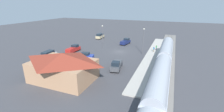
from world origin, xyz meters
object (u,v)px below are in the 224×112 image
object	(u,v)px
station_building	(63,66)
pickup_charcoal	(116,65)
suv_silver	(48,55)
light_pole_near_platform	(143,38)
suv_tan	(100,36)
light_pole_lot_center	(102,35)
pedestrian_on_platform	(156,47)
pickup_navy	(126,42)
pedestrian_waiting_far	(154,49)
pickup_red	(73,49)
passenger_train	(159,84)
sedan_blue	(85,56)

from	to	relation	value
station_building	pickup_charcoal	size ratio (longest dim) A/B	2.22
suv_silver	light_pole_near_platform	size ratio (longest dim) A/B	0.64
suv_tan	light_pole_lot_center	size ratio (longest dim) A/B	0.62
station_building	light_pole_near_platform	distance (m)	25.09
pickup_charcoal	suv_tan	world-z (taller)	suv_tan
pedestrian_on_platform	pickup_charcoal	xyz separation A→B (m)	(6.80, 18.50, -0.25)
pickup_navy	suv_tan	size ratio (longest dim) A/B	1.15
pickup_charcoal	suv_silver	bearing A→B (deg)	0.51
pedestrian_waiting_far	pickup_charcoal	world-z (taller)	pickup_charcoal
light_pole_near_platform	pickup_red	bearing A→B (deg)	15.75
passenger_train	pedestrian_waiting_far	world-z (taller)	passenger_train
pickup_charcoal	sedan_blue	world-z (taller)	pickup_charcoal
pedestrian_waiting_far	pickup_navy	xyz separation A→B (m)	(11.21, -7.06, -0.25)
station_building	suv_silver	distance (m)	14.81
pedestrian_on_platform	pedestrian_waiting_far	size ratio (longest dim) A/B	1.00
suv_tan	light_pole_near_platform	distance (m)	26.80
pedestrian_on_platform	pickup_navy	size ratio (longest dim) A/B	0.30
suv_silver	suv_tan	world-z (taller)	same
pedestrian_on_platform	light_pole_lot_center	xyz separation A→B (m)	(16.78, 4.57, 3.69)
suv_silver	pickup_red	size ratio (longest dim) A/B	0.92
pickup_navy	light_pole_lot_center	xyz separation A→B (m)	(5.05, 9.38, 3.94)
pickup_red	station_building	bearing A→B (deg)	119.64
passenger_train	pickup_charcoal	world-z (taller)	passenger_train
pickup_red	pickup_charcoal	bearing A→B (deg)	155.73
pedestrian_on_platform	light_pole_near_platform	xyz separation A→B (m)	(3.45, 4.90, 3.61)
station_building	light_pole_lot_center	size ratio (longest dim) A/B	1.58
pedestrian_waiting_far	pedestrian_on_platform	bearing A→B (deg)	-103.02
pickup_navy	pickup_red	distance (m)	19.83
passenger_train	sedan_blue	world-z (taller)	passenger_train
passenger_train	suv_tan	bearing A→B (deg)	-53.24
pedestrian_waiting_far	pickup_red	bearing A→B (deg)	19.78
pedestrian_waiting_far	light_pole_near_platform	world-z (taller)	light_pole_near_platform
light_pole_lot_center	pedestrian_on_platform	bearing A→B (deg)	-164.77
suv_silver	pickup_red	distance (m)	8.35
suv_silver	light_pole_lot_center	bearing A→B (deg)	-124.81
pickup_navy	suv_silver	bearing A→B (deg)	57.69
pickup_navy	suv_tan	distance (m)	14.50
pedestrian_on_platform	pedestrian_waiting_far	distance (m)	2.31
station_building	pickup_charcoal	xyz separation A→B (m)	(-7.85, -8.76, -1.85)
passenger_train	suv_silver	bearing A→B (deg)	-16.62
suv_silver	sedan_blue	size ratio (longest dim) A/B	1.05
passenger_train	pickup_navy	world-z (taller)	passenger_train
pedestrian_on_platform	pickup_navy	bearing A→B (deg)	-22.30
sedan_blue	light_pole_lot_center	distance (m)	11.01
station_building	suv_silver	xyz separation A→B (m)	(11.94, -8.59, -1.73)
pedestrian_waiting_far	station_building	bearing A→B (deg)	60.55
pedestrian_on_platform	pickup_charcoal	bearing A→B (deg)	69.82
station_building	pickup_red	xyz separation A→B (m)	(9.42, -16.55, -1.85)
suv_tan	light_pole_near_platform	world-z (taller)	light_pole_near_platform
suv_tan	pedestrian_on_platform	bearing A→B (deg)	157.36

